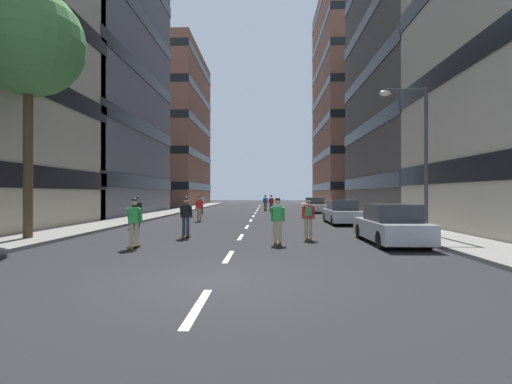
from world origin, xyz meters
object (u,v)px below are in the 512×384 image
(skater_0, at_px, (308,215))
(skater_6, at_px, (265,202))
(parked_car_mid, at_px, (315,206))
(skater_7, at_px, (137,210))
(parked_car_near, at_px, (342,213))
(skater_4, at_px, (201,203))
(parked_car_far, at_px, (391,225))
(street_tree_near, at_px, (28,43))
(skater_5, at_px, (271,202))
(skater_8, at_px, (199,207))
(streetlamp_right, at_px, (418,144))
(skater_1, at_px, (134,220))
(skater_3, at_px, (186,215))
(skater_2, at_px, (278,218))

(skater_0, bearing_deg, skater_6, 94.26)
(parked_car_mid, height_order, skater_7, skater_7)
(parked_car_near, relative_size, skater_4, 2.47)
(skater_6, xyz_separation_m, skater_7, (-7.01, -20.85, -0.03))
(parked_car_near, bearing_deg, parked_car_far, -90.00)
(parked_car_far, bearing_deg, street_tree_near, 178.84)
(parked_car_far, xyz_separation_m, skater_6, (-4.95, 26.77, 0.32))
(skater_5, xyz_separation_m, skater_8, (-5.10, -13.13, -0.03))
(skater_5, relative_size, skater_7, 1.00)
(streetlamp_right, xyz_separation_m, skater_1, (-11.33, -3.76, -3.15))
(parked_car_near, relative_size, skater_7, 2.47)
(parked_car_near, bearing_deg, skater_3, -136.75)
(skater_0, distance_m, skater_3, 5.24)
(street_tree_near, xyz_separation_m, skater_5, (10.07, 23.79, -7.00))
(skater_0, bearing_deg, skater_4, 112.48)
(parked_car_mid, height_order, skater_6, skater_6)
(skater_1, height_order, skater_6, same)
(streetlamp_right, distance_m, skater_3, 10.69)
(street_tree_near, relative_size, streetlamp_right, 1.55)
(skater_6, bearing_deg, skater_8, -105.80)
(skater_0, xyz_separation_m, skater_2, (-1.31, -1.46, -0.03))
(parked_car_far, distance_m, skater_7, 13.35)
(skater_0, relative_size, skater_3, 1.00)
(parked_car_mid, relative_size, streetlamp_right, 0.68)
(skater_2, height_order, skater_6, same)
(skater_4, bearing_deg, street_tree_near, -99.90)
(parked_car_mid, relative_size, skater_5, 2.47)
(skater_5, distance_m, skater_7, 19.70)
(parked_car_near, xyz_separation_m, skater_7, (-11.96, -3.34, 0.29))
(street_tree_near, distance_m, skater_1, 8.82)
(parked_car_near, relative_size, skater_1, 2.47)
(streetlamp_right, bearing_deg, skater_6, 105.68)
(parked_car_mid, height_order, skater_1, skater_1)
(skater_8, bearing_deg, parked_car_near, -10.16)
(parked_car_mid, distance_m, skater_1, 26.05)
(skater_0, xyz_separation_m, skater_6, (-1.91, 25.73, 0.00))
(parked_car_mid, height_order, skater_8, skater_8)
(skater_7, height_order, skater_8, same)
(parked_car_far, bearing_deg, skater_2, -174.36)
(streetlamp_right, height_order, skater_8, streetlamp_right)
(skater_7, bearing_deg, parked_car_near, 15.62)
(parked_car_near, distance_m, skater_7, 12.42)
(parked_car_near, height_order, skater_0, skater_0)
(street_tree_near, distance_m, skater_3, 9.42)
(skater_5, bearing_deg, parked_car_mid, -16.69)
(parked_car_mid, height_order, skater_3, skater_3)
(street_tree_near, distance_m, skater_6, 28.97)
(skater_5, height_order, skater_7, same)
(street_tree_near, height_order, skater_0, street_tree_near)
(skater_3, relative_size, skater_6, 1.00)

